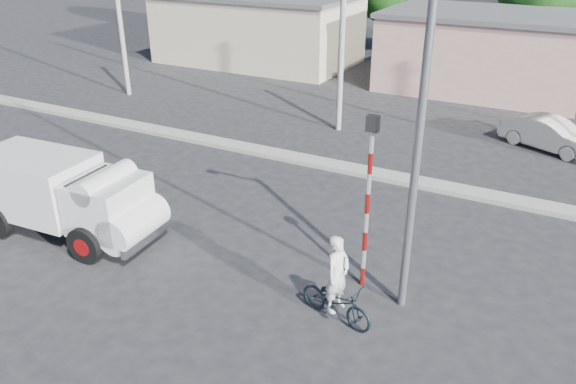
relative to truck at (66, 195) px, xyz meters
The scene contains 10 objects.
ground_plane 5.22m from the truck, ahead, with size 120.00×120.00×0.00m, color #252528.
median 9.59m from the truck, 57.84° to the left, with size 40.00×0.80×0.16m, color #99968E.
truck is the anchor object (origin of this frame).
bicycle 8.27m from the truck, ahead, with size 0.65×1.87×0.98m, color black.
cyclist 8.24m from the truck, ahead, with size 0.67×0.44×1.83m, color white.
car_cream 17.87m from the truck, 50.48° to the left, with size 1.34×3.83×1.26m, color beige.
traffic_pole 8.52m from the truck, 10.68° to the left, with size 0.28×0.18×4.36m.
streetlight 10.00m from the truck, ahead, with size 2.34×0.22×9.00m.
building_row 22.92m from the truck, 74.38° to the left, with size 37.80×7.30×4.44m.
utility_poles 14.92m from the truck, 55.41° to the left, with size 35.40×0.24×8.00m.
Camera 1 is at (7.03, -9.57, 8.04)m, focal length 35.00 mm.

